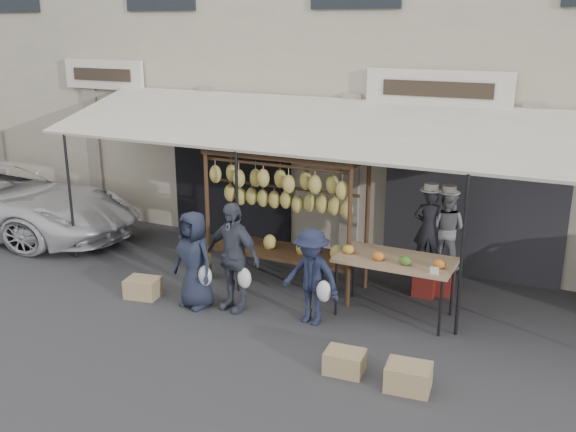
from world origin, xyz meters
name	(u,v)px	position (x,y,z in m)	size (l,w,h in m)	color
ground_plane	(259,332)	(0.00, 0.00, 0.00)	(90.00, 90.00, 0.00)	#2D2D30
shophouse	(404,49)	(0.00, 6.50, 3.65)	(24.00, 6.15, 7.30)	#BFB397
awning	(326,128)	(0.01, 2.28, 2.57)	(10.00, 2.35, 2.92)	#BEB9A0
banana_rack	(284,193)	(-0.45, 1.71, 1.57)	(2.60, 0.90, 2.24)	#3B2814
produce_table	(395,261)	(1.52, 1.34, 0.86)	(1.70, 0.90, 1.04)	#9B7D5B
vendor_left	(429,228)	(1.76, 2.31, 1.12)	(0.47, 0.31, 1.28)	black
vendor_right	(446,229)	(1.99, 2.49, 1.09)	(0.61, 0.47, 1.25)	gray
customer_left	(194,260)	(-1.30, 0.36, 0.75)	(0.74, 0.48, 1.51)	#1D2334
customer_mid	(233,257)	(-0.73, 0.54, 0.84)	(0.98, 0.41, 1.67)	#424654
customer_right	(311,277)	(0.52, 0.60, 0.71)	(0.92, 0.53, 1.42)	#1C2239
stool_left	(425,281)	(1.76, 2.31, 0.24)	(0.34, 0.34, 0.48)	maroon
stool_right	(442,280)	(1.99, 2.49, 0.23)	(0.33, 0.33, 0.46)	maroon
crate_near_a	(344,362)	(1.47, -0.48, 0.14)	(0.48, 0.36, 0.29)	tan
crate_near_b	(408,377)	(2.29, -0.51, 0.16)	(0.53, 0.40, 0.32)	tan
crate_far	(143,288)	(-2.24, 0.27, 0.15)	(0.51, 0.39, 0.31)	tan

